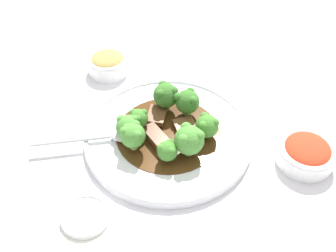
{
  "coord_description": "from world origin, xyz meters",
  "views": [
    {
      "loc": [
        -0.47,
        -0.19,
        0.55
      ],
      "look_at": [
        0.0,
        0.0,
        0.03
      ],
      "focal_mm": 42.0,
      "sensor_mm": 36.0,
      "label": 1
    }
  ],
  "objects_px": {
    "broccoli_floret_0": "(167,151)",
    "side_bowl_appetizer": "(108,63)",
    "broccoli_floret_2": "(139,118)",
    "serving_spoon": "(115,135)",
    "broccoli_floret_4": "(166,95)",
    "broccoli_floret_6": "(133,135)",
    "sauce_dish": "(85,216)",
    "beef_strip_0": "(158,139)",
    "broccoli_floret_3": "(187,101)",
    "side_bowl_kimchi": "(306,153)",
    "broccoli_floret_1": "(189,140)",
    "beef_strip_1": "(157,115)",
    "broccoli_floret_5": "(128,127)",
    "main_plate": "(168,135)",
    "beef_strip_2": "(188,132)",
    "broccoli_floret_7": "(207,126)"
  },
  "relations": [
    {
      "from": "broccoli_floret_3",
      "to": "broccoli_floret_5",
      "type": "distance_m",
      "value": 0.13
    },
    {
      "from": "broccoli_floret_3",
      "to": "broccoli_floret_6",
      "type": "height_order",
      "value": "same"
    },
    {
      "from": "main_plate",
      "to": "beef_strip_0",
      "type": "height_order",
      "value": "beef_strip_0"
    },
    {
      "from": "beef_strip_0",
      "to": "beef_strip_1",
      "type": "height_order",
      "value": "beef_strip_0"
    },
    {
      "from": "main_plate",
      "to": "broccoli_floret_6",
      "type": "height_order",
      "value": "broccoli_floret_6"
    },
    {
      "from": "beef_strip_2",
      "to": "broccoli_floret_6",
      "type": "bearing_deg",
      "value": 129.94
    },
    {
      "from": "broccoli_floret_2",
      "to": "serving_spoon",
      "type": "distance_m",
      "value": 0.05
    },
    {
      "from": "broccoli_floret_0",
      "to": "serving_spoon",
      "type": "xyz_separation_m",
      "value": [
        0.01,
        0.11,
        -0.02
      ]
    },
    {
      "from": "broccoli_floret_2",
      "to": "serving_spoon",
      "type": "height_order",
      "value": "broccoli_floret_2"
    },
    {
      "from": "broccoli_floret_1",
      "to": "broccoli_floret_3",
      "type": "height_order",
      "value": "broccoli_floret_1"
    },
    {
      "from": "side_bowl_appetizer",
      "to": "sauce_dish",
      "type": "xyz_separation_m",
      "value": [
        -0.36,
        -0.14,
        -0.02
      ]
    },
    {
      "from": "broccoli_floret_0",
      "to": "broccoli_floret_1",
      "type": "distance_m",
      "value": 0.04
    },
    {
      "from": "broccoli_floret_3",
      "to": "side_bowl_kimchi",
      "type": "bearing_deg",
      "value": -95.23
    },
    {
      "from": "main_plate",
      "to": "broccoli_floret_2",
      "type": "relative_size",
      "value": 6.58
    },
    {
      "from": "main_plate",
      "to": "broccoli_floret_5",
      "type": "relative_size",
      "value": 6.48
    },
    {
      "from": "broccoli_floret_3",
      "to": "broccoli_floret_2",
      "type": "bearing_deg",
      "value": 138.0
    },
    {
      "from": "broccoli_floret_0",
      "to": "broccoli_floret_2",
      "type": "relative_size",
      "value": 0.81
    },
    {
      "from": "serving_spoon",
      "to": "side_bowl_kimchi",
      "type": "relative_size",
      "value": 1.82
    },
    {
      "from": "broccoli_floret_6",
      "to": "broccoli_floret_2",
      "type": "bearing_deg",
      "value": 11.54
    },
    {
      "from": "broccoli_floret_5",
      "to": "side_bowl_appetizer",
      "type": "bearing_deg",
      "value": 37.33
    },
    {
      "from": "beef_strip_0",
      "to": "broccoli_floret_0",
      "type": "relative_size",
      "value": 1.89
    },
    {
      "from": "beef_strip_2",
      "to": "sauce_dish",
      "type": "height_order",
      "value": "beef_strip_2"
    },
    {
      "from": "main_plate",
      "to": "side_bowl_kimchi",
      "type": "bearing_deg",
      "value": -81.22
    },
    {
      "from": "sauce_dish",
      "to": "beef_strip_0",
      "type": "bearing_deg",
      "value": -15.5
    },
    {
      "from": "broccoli_floret_0",
      "to": "side_bowl_appetizer",
      "type": "bearing_deg",
      "value": 47.41
    },
    {
      "from": "broccoli_floret_2",
      "to": "sauce_dish",
      "type": "height_order",
      "value": "broccoli_floret_2"
    },
    {
      "from": "broccoli_floret_1",
      "to": "broccoli_floret_7",
      "type": "bearing_deg",
      "value": -17.16
    },
    {
      "from": "sauce_dish",
      "to": "broccoli_floret_2",
      "type": "bearing_deg",
      "value": -2.01
    },
    {
      "from": "broccoli_floret_1",
      "to": "side_bowl_appetizer",
      "type": "height_order",
      "value": "broccoli_floret_1"
    },
    {
      "from": "serving_spoon",
      "to": "side_bowl_kimchi",
      "type": "height_order",
      "value": "side_bowl_kimchi"
    },
    {
      "from": "broccoli_floret_3",
      "to": "sauce_dish",
      "type": "relative_size",
      "value": 0.69
    },
    {
      "from": "broccoli_floret_4",
      "to": "serving_spoon",
      "type": "height_order",
      "value": "broccoli_floret_4"
    },
    {
      "from": "broccoli_floret_0",
      "to": "broccoli_floret_5",
      "type": "relative_size",
      "value": 0.8
    },
    {
      "from": "broccoli_floret_5",
      "to": "beef_strip_1",
      "type": "bearing_deg",
      "value": -22.75
    },
    {
      "from": "beef_strip_0",
      "to": "broccoli_floret_6",
      "type": "bearing_deg",
      "value": 130.16
    },
    {
      "from": "beef_strip_2",
      "to": "broccoli_floret_0",
      "type": "xyz_separation_m",
      "value": [
        -0.07,
        0.01,
        0.02
      ]
    },
    {
      "from": "sauce_dish",
      "to": "main_plate",
      "type": "bearing_deg",
      "value": -15.53
    },
    {
      "from": "broccoli_floret_4",
      "to": "broccoli_floret_2",
      "type": "bearing_deg",
      "value": 162.04
    },
    {
      "from": "broccoli_floret_2",
      "to": "side_bowl_kimchi",
      "type": "relative_size",
      "value": 0.47
    },
    {
      "from": "broccoli_floret_1",
      "to": "sauce_dish",
      "type": "bearing_deg",
      "value": 147.63
    },
    {
      "from": "serving_spoon",
      "to": "side_bowl_kimchi",
      "type": "distance_m",
      "value": 0.34
    },
    {
      "from": "broccoli_floret_3",
      "to": "broccoli_floret_4",
      "type": "height_order",
      "value": "broccoli_floret_4"
    },
    {
      "from": "broccoli_floret_1",
      "to": "serving_spoon",
      "type": "xyz_separation_m",
      "value": [
        -0.01,
        0.14,
        -0.03
      ]
    },
    {
      "from": "broccoli_floret_4",
      "to": "broccoli_floret_7",
      "type": "distance_m",
      "value": 0.11
    },
    {
      "from": "beef_strip_1",
      "to": "side_bowl_kimchi",
      "type": "bearing_deg",
      "value": -87.66
    },
    {
      "from": "main_plate",
      "to": "side_bowl_kimchi",
      "type": "distance_m",
      "value": 0.25
    },
    {
      "from": "beef_strip_0",
      "to": "serving_spoon",
      "type": "bearing_deg",
      "value": 104.05
    },
    {
      "from": "serving_spoon",
      "to": "side_bowl_kimchi",
      "type": "bearing_deg",
      "value": -75.28
    },
    {
      "from": "broccoli_floret_4",
      "to": "sauce_dish",
      "type": "bearing_deg",
      "value": 173.46
    },
    {
      "from": "beef_strip_2",
      "to": "broccoli_floret_5",
      "type": "distance_m",
      "value": 0.11
    }
  ]
}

